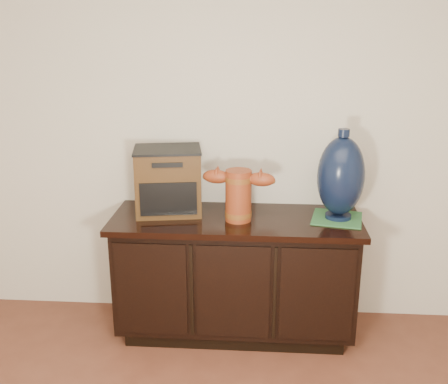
# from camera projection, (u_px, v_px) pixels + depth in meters

# --- Properties ---
(sideboard) EXTENTS (1.46, 0.56, 0.75)m
(sideboard) POSITION_uv_depth(u_px,v_px,m) (235.00, 274.00, 3.18)
(sideboard) COLOR black
(sideboard) RESTS_ON ground
(terracotta_vessel) EXTENTS (0.42, 0.18, 0.30)m
(terracotta_vessel) POSITION_uv_depth(u_px,v_px,m) (238.00, 192.00, 2.98)
(terracotta_vessel) COLOR #953D1B
(terracotta_vessel) RESTS_ON sideboard
(tv_radio) EXTENTS (0.44, 0.37, 0.39)m
(tv_radio) POSITION_uv_depth(u_px,v_px,m) (168.00, 181.00, 3.11)
(tv_radio) COLOR #432910
(tv_radio) RESTS_ON sideboard
(green_mat) EXTENTS (0.33, 0.33, 0.01)m
(green_mat) POSITION_uv_depth(u_px,v_px,m) (337.00, 218.00, 3.05)
(green_mat) COLOR #2E6735
(green_mat) RESTS_ON sideboard
(lamp_base) EXTENTS (0.32, 0.32, 0.52)m
(lamp_base) POSITION_uv_depth(u_px,v_px,m) (341.00, 177.00, 2.97)
(lamp_base) COLOR black
(lamp_base) RESTS_ON green_mat
(spray_can) EXTENTS (0.06, 0.06, 0.19)m
(spray_can) POSITION_uv_depth(u_px,v_px,m) (240.00, 194.00, 3.20)
(spray_can) COLOR #530E15
(spray_can) RESTS_ON sideboard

